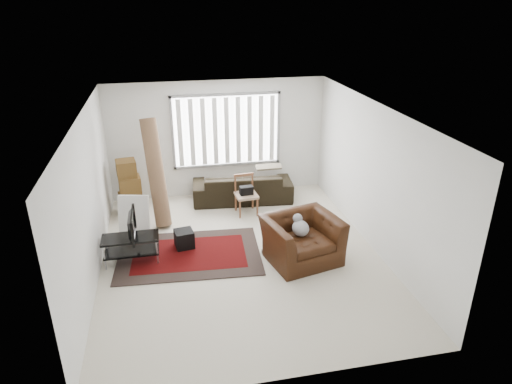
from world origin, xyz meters
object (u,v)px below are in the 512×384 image
tv_stand (131,244)px  side_chair (246,193)px  moving_boxes (130,189)px  sofa (242,183)px  armchair (302,236)px

tv_stand → side_chair: size_ratio=1.16×
moving_boxes → side_chair: 2.53m
moving_boxes → sofa: 2.52m
moving_boxes → sofa: bearing=3.5°
tv_stand → side_chair: side_chair is taller
sofa → side_chair: sofa is taller
sofa → tv_stand: bearing=47.7°
tv_stand → armchair: size_ratio=0.67×
tv_stand → moving_boxes: 2.09m
tv_stand → armchair: armchair is taller
tv_stand → side_chair: 2.83m
moving_boxes → side_chair: size_ratio=1.40×
moving_boxes → armchair: moving_boxes is taller
moving_boxes → tv_stand: bearing=-87.4°
tv_stand → side_chair: bearing=32.9°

